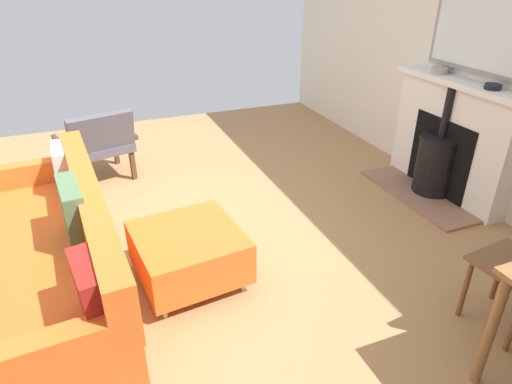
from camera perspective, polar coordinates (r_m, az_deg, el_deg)
The scene contains 9 objects.
ground_plane at distance 3.50m, azimuth -12.73°, elevation -7.21°, with size 5.73×6.25×0.01m, color #A87A4C.
wall_left at distance 4.35m, azimuth 26.97°, elevation 16.23°, with size 0.12×6.25×2.61m, color silver.
fireplace at distance 4.38m, azimuth 23.42°, elevation 5.43°, with size 0.58×1.37×1.06m.
mirror_over_mantel at distance 4.22m, azimuth 27.33°, elevation 18.83°, with size 0.04×1.03×0.78m.
mantel_bowl_near at distance 4.40m, azimuth 22.71°, elevation 14.36°, with size 0.15×0.15×0.06m.
mantel_bowl_far at distance 4.01m, azimuth 28.34°, elevation 11.96°, with size 0.13×0.13×0.04m.
sofa at distance 2.98m, azimuth -24.93°, elevation -7.95°, with size 0.94×2.10×0.83m.
ottoman at distance 3.01m, azimuth -8.71°, elevation -7.62°, with size 0.74×0.75×0.38m.
armchair_accent at distance 4.54m, azimuth -19.76°, elevation 6.13°, with size 0.79×0.73×0.74m.
Camera 1 is at (0.33, 2.88, 1.96)m, focal length 30.90 mm.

